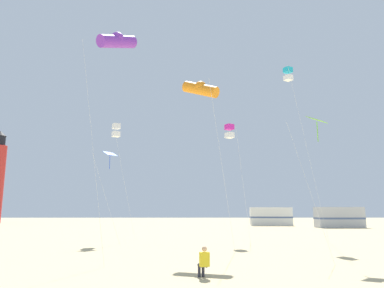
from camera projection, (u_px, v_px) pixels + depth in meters
kite_flyer_standing at (204, 261)px, 13.37m from camera, size 0.46×0.56×1.16m
kite_box_white at (116, 130)px, 30.87m from camera, size 2.29×2.29×9.81m
kite_tube_violet at (117, 41)px, 19.64m from camera, size 2.89×3.05×12.34m
kite_tube_orange at (201, 89)px, 22.37m from camera, size 3.25×2.99×10.65m
kite_diamond_lime at (316, 124)px, 19.09m from camera, size 2.23×2.23×7.45m
kite_box_magenta at (230, 131)px, 29.59m from camera, size 1.96×1.96×9.45m
kite_box_cyan at (288, 74)px, 30.60m from camera, size 3.01×2.71×14.51m
kite_diamond_blue at (110, 157)px, 27.66m from camera, size 2.34×1.84×6.97m
rv_van_white at (271, 216)px, 56.14m from camera, size 6.59×2.79×2.80m
rv_van_silver at (339, 217)px, 49.72m from camera, size 6.54×2.63×2.80m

